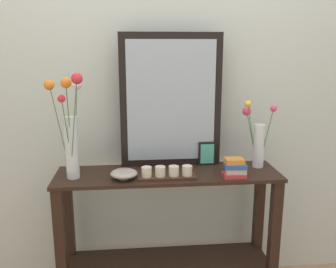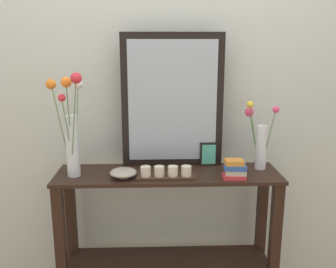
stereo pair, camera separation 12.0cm
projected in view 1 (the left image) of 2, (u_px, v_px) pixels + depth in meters
The scene contains 9 objects.
wall_back at pixel (163, 75), 2.26m from camera, with size 6.40×0.08×2.70m, color beige.
console_table at pixel (168, 223), 2.17m from camera, with size 1.27×0.35×0.82m.
mirror_leaning at pixel (171, 101), 2.15m from camera, with size 0.59×0.03×0.78m.
tall_vase_left at pixel (70, 130), 1.95m from camera, with size 0.22×0.23×0.58m.
vase_right at pixel (258, 139), 2.16m from camera, with size 0.17×0.16×0.40m.
candle_tray at pixel (167, 173), 2.00m from camera, with size 0.32×0.09×0.07m.
picture_frame_small at pixel (207, 154), 2.22m from camera, with size 0.11×0.01×0.14m.
decorative_bowl at pixel (124, 174), 1.99m from camera, with size 0.15×0.15×0.05m.
book_stack at pixel (235, 168), 2.02m from camera, with size 0.13×0.09×0.10m.
Camera 1 is at (-0.19, -1.98, 1.52)m, focal length 39.34 mm.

